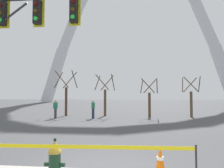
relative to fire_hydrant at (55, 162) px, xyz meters
The scene contains 11 objects.
fire_hydrant is the anchor object (origin of this frame).
caution_tape_barrier 0.52m from the fire_hydrant, 16.71° to the right, with size 5.09×0.29×0.93m.
traffic_cone_by_hydrant 2.49m from the fire_hydrant, 19.27° to the left, with size 0.36×0.36×0.73m.
traffic_signal_gantry 5.70m from the fire_hydrant, 134.17° to the left, with size 6.42×0.44×6.00m.
monument_arch 65.63m from the fire_hydrant, 89.27° to the left, with size 57.18×2.61×48.86m.
tree_far_left 17.48m from the fire_hydrant, 107.49° to the left, with size 2.00×2.02×4.35m.
tree_left_mid 17.16m from the fire_hydrant, 94.94° to the left, with size 1.85×1.86×4.00m.
tree_center_left 16.50m from the fire_hydrant, 80.39° to the left, with size 1.63×1.64×3.52m.
tree_center_right 17.89m from the fire_hydrant, 68.58° to the left, with size 1.70×1.71×3.67m.
pedestrian_walking_left 14.95m from the fire_hydrant, 110.76° to the left, with size 0.36×0.23×1.59m.
pedestrian_standing_center 14.51m from the fire_hydrant, 98.30° to the left, with size 0.34×0.39×1.59m.
Camera 1 is at (1.07, -5.85, 1.93)m, focal length 36.64 mm.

